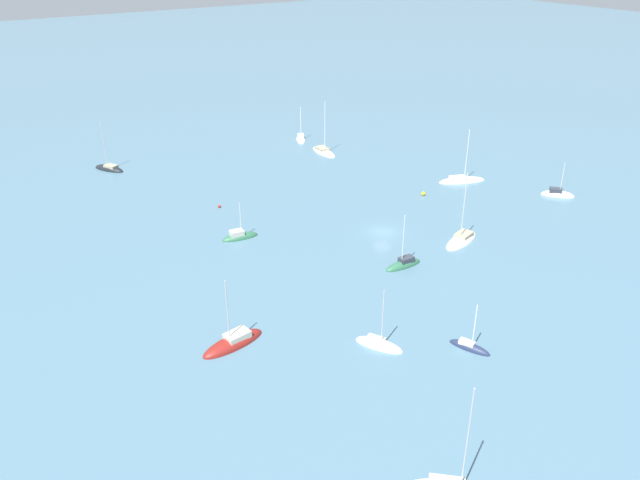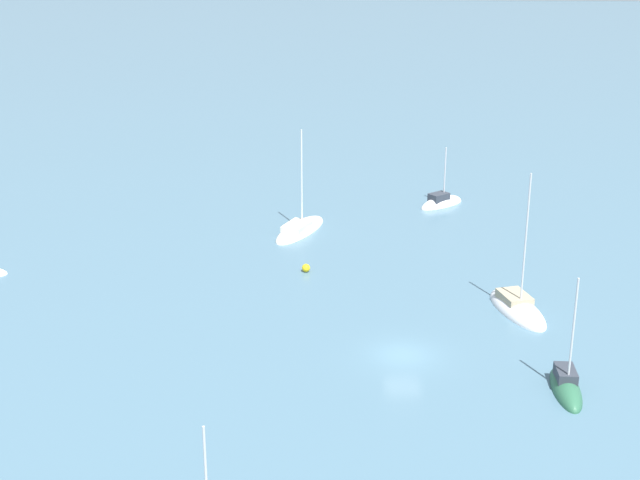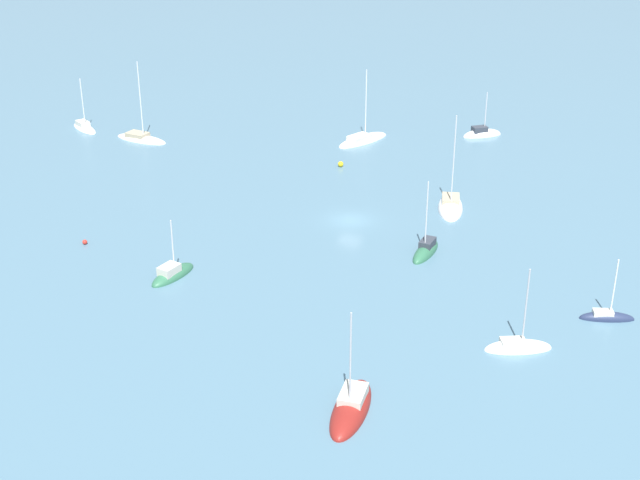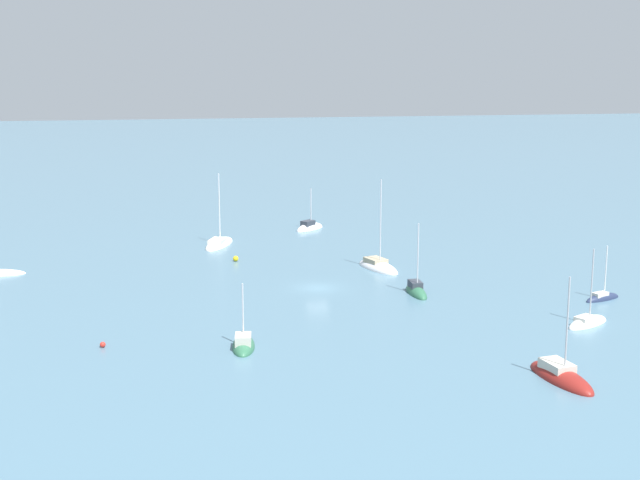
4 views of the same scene
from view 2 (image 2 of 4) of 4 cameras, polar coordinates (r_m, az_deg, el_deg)
The scene contains 6 objects.
ground_plane at distance 62.00m, azimuth 5.37°, elevation -7.35°, with size 600.00×600.00×0.00m, color slate.
sailboat_0 at distance 70.04m, azimuth 12.50°, elevation -4.37°, with size 4.96×8.27×11.98m.
sailboat_1 at distance 85.86m, azimuth -1.30°, elevation 0.62°, with size 5.87×9.27×10.66m.
sailboat_5 at distance 59.49m, azimuth 15.45°, elevation -9.13°, with size 1.86×5.91×8.68m.
sailboat_8 at distance 94.61m, azimuth 7.76°, elevation 2.28°, with size 5.53×5.11×7.18m.
mooring_buoy_2 at distance 75.78m, azimuth -0.90°, elevation -1.80°, with size 0.70×0.70×0.70m.
Camera 2 is at (3.20, 55.21, 28.03)m, focal length 50.00 mm.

